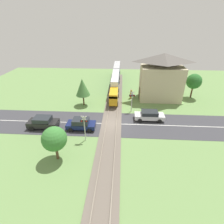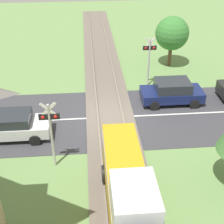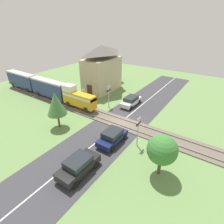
{
  "view_description": "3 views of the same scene",
  "coord_description": "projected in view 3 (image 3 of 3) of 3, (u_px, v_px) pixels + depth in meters",
  "views": [
    {
      "loc": [
        1.3,
        -20.87,
        13.24
      ],
      "look_at": [
        0.0,
        1.31,
        1.2
      ],
      "focal_mm": 28.0,
      "sensor_mm": 36.0,
      "label": 1
    },
    {
      "loc": [
        1.21,
        15.3,
        10.0
      ],
      "look_at": [
        0.0,
        1.31,
        1.2
      ],
      "focal_mm": 50.0,
      "sensor_mm": 36.0,
      "label": 2
    },
    {
      "loc": [
        -16.7,
        -10.06,
        11.92
      ],
      "look_at": [
        0.0,
        1.31,
        1.2
      ],
      "focal_mm": 28.0,
      "sensor_mm": 36.0,
      "label": 3
    }
  ],
  "objects": [
    {
      "name": "tree_roadside_hedge",
      "position": [
        56.0,
        104.0,
        20.44
      ],
      "size": [
        2.33,
        2.33,
        4.63
      ],
      "color": "brown",
      "rests_on": "ground_plane"
    },
    {
      "name": "road_surface",
      "position": [
        120.0,
        123.0,
        22.78
      ],
      "size": [
        48.0,
        6.4,
        0.02
      ],
      "color": "#38383D",
      "rests_on": "ground_plane"
    },
    {
      "name": "car_near_crossing",
      "position": [
        112.0,
        137.0,
        18.79
      ],
      "size": [
        3.83,
        1.89,
        1.5
      ],
      "color": "#141E4C",
      "rests_on": "ground_plane"
    },
    {
      "name": "ground_plane",
      "position": [
        120.0,
        123.0,
        22.78
      ],
      "size": [
        60.0,
        60.0,
        0.0
      ],
      "primitive_type": "plane",
      "color": "#66894C"
    },
    {
      "name": "crossing_signal_west_approach",
      "position": [
        138.0,
        128.0,
        17.67
      ],
      "size": [
        0.9,
        0.18,
        3.45
      ],
      "color": "#B7B7B7",
      "rests_on": "ground_plane"
    },
    {
      "name": "tree_by_station",
      "position": [
        116.0,
        67.0,
        36.75
      ],
      "size": [
        2.7,
        2.7,
        4.5
      ],
      "color": "brown",
      "rests_on": "ground_plane"
    },
    {
      "name": "tree_beyond_track",
      "position": [
        162.0,
        150.0,
        14.14
      ],
      "size": [
        2.53,
        2.53,
        3.85
      ],
      "color": "brown",
      "rests_on": "ground_plane"
    },
    {
      "name": "station_building",
      "position": [
        102.0,
        69.0,
        31.41
      ],
      "size": [
        7.74,
        4.42,
        8.15
      ],
      "color": "#C6B793",
      "rests_on": "ground_plane"
    },
    {
      "name": "track_bed",
      "position": [
        120.0,
        122.0,
        22.75
      ],
      "size": [
        2.8,
        48.0,
        0.24
      ],
      "color": "#665B51",
      "rests_on": "ground_plane"
    },
    {
      "name": "crossing_signal_east_approach",
      "position": [
        109.0,
        94.0,
        25.83
      ],
      "size": [
        0.9,
        0.18,
        3.45
      ],
      "color": "#B7B7B7",
      "rests_on": "ground_plane"
    },
    {
      "name": "car_behind_queue",
      "position": [
        79.0,
        165.0,
        15.0
      ],
      "size": [
        3.99,
        1.96,
        1.59
      ],
      "color": "black",
      "rests_on": "ground_plane"
    },
    {
      "name": "car_far_side",
      "position": [
        131.0,
        101.0,
        27.1
      ],
      "size": [
        4.24,
        1.83,
        1.43
      ],
      "color": "silver",
      "rests_on": "ground_plane"
    },
    {
      "name": "train",
      "position": [
        44.0,
        87.0,
        29.4
      ],
      "size": [
        1.58,
        21.15,
        3.18
      ],
      "color": "gold",
      "rests_on": "track_bed"
    },
    {
      "name": "pedestrian_by_station",
      "position": [
        84.0,
        95.0,
        29.18
      ],
      "size": [
        0.44,
        0.44,
        1.77
      ],
      "color": "gold",
      "rests_on": "ground_plane"
    }
  ]
}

